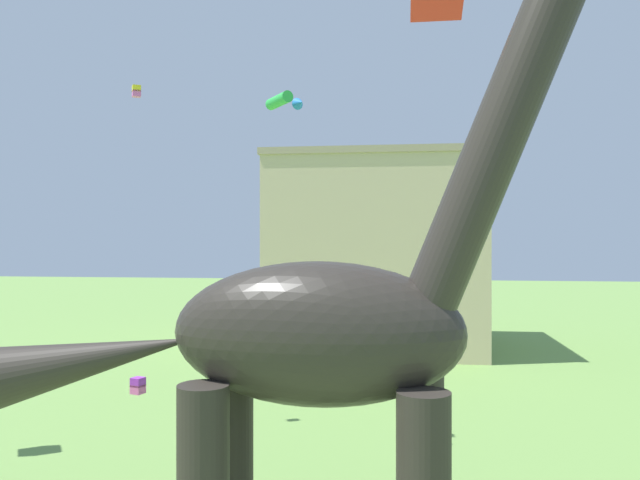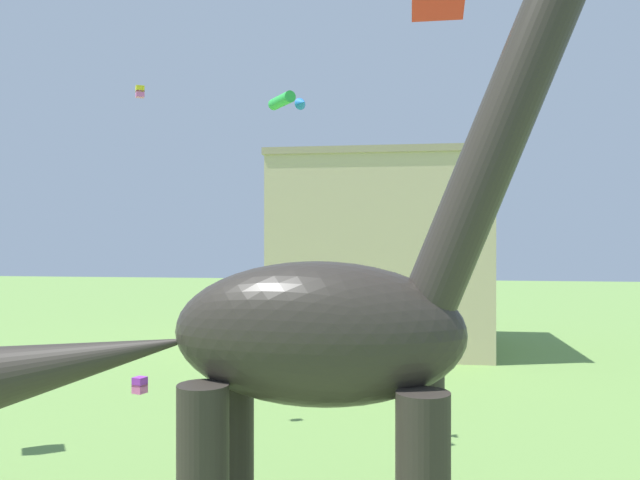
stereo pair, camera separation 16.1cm
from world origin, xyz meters
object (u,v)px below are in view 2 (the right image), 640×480
Objects in this scene: kite_apex at (286,101)px; dinosaur_sculpture at (314,333)px; kite_drifting at (140,92)px; kite_near_low at (438,7)px; kite_far_left at (140,385)px.

dinosaur_sculpture is at bearing -75.08° from kite_apex.
kite_apex is 3.45× the size of kite_drifting.
kite_near_low is at bearing -47.34° from kite_apex.
kite_drifting is at bearing 123.28° from dinosaur_sculpture.
dinosaur_sculpture is 13.11m from kite_apex.
kite_drifting reaches higher than kite_apex.
dinosaur_sculpture is 7.07m from kite_far_left.
kite_apex is 7.39m from kite_drifting.
kite_far_left is 0.96× the size of kite_drifting.
dinosaur_sculpture reaches higher than kite_drifting.
kite_near_low is 2.99× the size of kite_drifting.
kite_apex is 3.61× the size of kite_far_left.
kite_near_low is at bearing 43.75° from dinosaur_sculpture.
kite_near_low is 15.23m from kite_drifting.
kite_near_low is at bearing 3.54° from kite_far_left.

